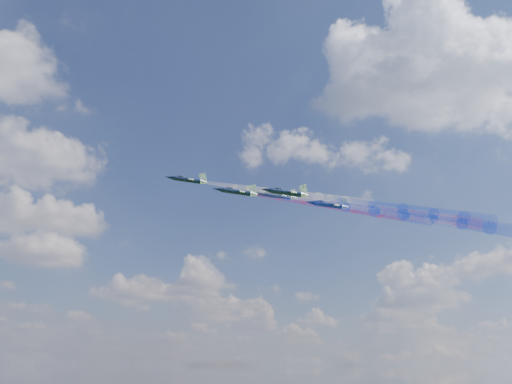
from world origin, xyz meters
TOP-DOWN VIEW (x-y plane):
  - jet_lead at (4.71, -4.72)m, footprint 15.15×14.17m
  - trail_lead at (31.77, -16.12)m, footprint 46.00×23.45m
  - jet_inner_left at (12.69, -18.90)m, footprint 15.15×14.17m
  - trail_inner_left at (39.75, -30.29)m, footprint 46.00×23.45m
  - jet_inner_right at (22.81, 0.53)m, footprint 15.15×14.17m
  - trail_inner_right at (49.87, -10.86)m, footprint 46.00×23.45m
  - jet_outer_left at (17.95, -34.23)m, footprint 15.15×14.17m
  - trail_outer_left at (45.01, -45.62)m, footprint 46.00×23.45m
  - jet_center_third at (28.71, -14.27)m, footprint 15.15×14.17m
  - trail_center_third at (55.77, -25.66)m, footprint 46.00×23.45m
  - jet_outer_right at (37.23, 3.39)m, footprint 15.15×14.17m
  - trail_outer_right at (64.29, -8.01)m, footprint 46.00×23.45m
  - jet_rear_left at (35.34, -28.58)m, footprint 15.15×14.17m
  - trail_rear_left at (62.40, -39.98)m, footprint 46.00×23.45m
  - jet_rear_right at (46.62, -8.88)m, footprint 15.15×14.17m
  - trail_rear_right at (73.68, -20.27)m, footprint 46.00×23.45m

SIDE VIEW (x-z plane):
  - trail_outer_left at x=45.01m, z-range 149.06..159.04m
  - trail_rear_left at x=62.40m, z-range 149.90..159.88m
  - jet_outer_left at x=17.95m, z-range 153.38..160.69m
  - trail_inner_left at x=39.75m, z-range 152.51..162.48m
  - jet_rear_left at x=35.34m, z-range 154.22..161.53m
  - trail_center_third at x=55.77m, z-range 155.14..165.11m
  - jet_inner_left at x=12.69m, z-range 156.82..164.13m
  - trail_rear_right at x=73.68m, z-range 157.66..167.64m
  - jet_center_third at x=28.71m, z-range 159.45..166.77m
  - trail_lead at x=31.77m, z-range 158.56..168.53m
  - trail_inner_right at x=49.87m, z-range 159.36..169.33m
  - jet_rear_right at x=46.62m, z-range 161.98..169.29m
  - trail_outer_right at x=64.29m, z-range 161.20..171.17m
  - jet_lead at x=4.71m, z-range 162.87..170.18m
  - jet_inner_right at x=22.81m, z-range 163.67..170.99m
  - jet_outer_right at x=37.23m, z-range 165.51..172.83m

